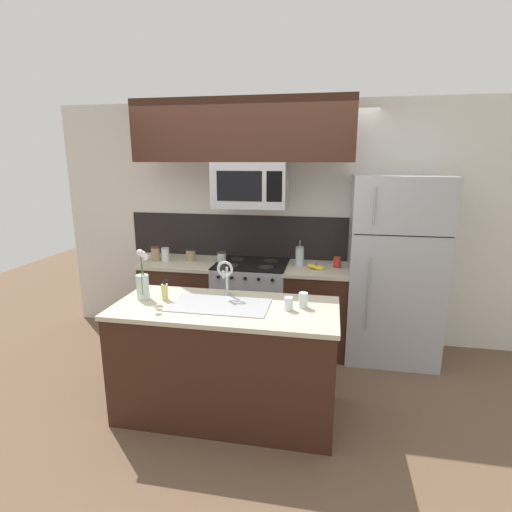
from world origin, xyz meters
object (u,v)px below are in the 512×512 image
object	(u,v)px
dish_soap_bottle	(165,292)
french_press	(300,256)
microwave	(251,185)
spare_glass	(303,300)
storage_jar_short	(191,255)
sink_faucet	(225,274)
refrigerator	(394,269)
drinking_glass	(289,304)
coffee_tin	(337,262)
flower_vase	(143,284)
stove_range	(252,304)
storage_jar_tall	(156,254)
banana_bunch	(316,267)
storage_jar_squat	(222,258)
storage_jar_medium	(165,254)

from	to	relation	value
dish_soap_bottle	french_press	bearing A→B (deg)	52.70
microwave	spare_glass	bearing A→B (deg)	-61.20
storage_jar_short	spare_glass	size ratio (longest dim) A/B	1.11
dish_soap_bottle	sink_faucet	bearing A→B (deg)	18.77
refrigerator	drinking_glass	distance (m)	1.57
coffee_tin	flower_vase	size ratio (longest dim) A/B	0.26
french_press	dish_soap_bottle	world-z (taller)	french_press
stove_range	coffee_tin	xyz separation A→B (m)	(0.89, 0.05, 0.50)
coffee_tin	refrigerator	bearing A→B (deg)	-3.08
refrigerator	storage_jar_tall	distance (m)	2.53
microwave	banana_bunch	size ratio (longest dim) A/B	3.92
storage_jar_tall	sink_faucet	world-z (taller)	sink_faucet
storage_jar_squat	french_press	xyz separation A→B (m)	(0.82, 0.09, 0.03)
microwave	refrigerator	world-z (taller)	microwave
drinking_glass	dish_soap_bottle	bearing A→B (deg)	177.67
storage_jar_medium	storage_jar_squat	distance (m)	0.65
storage_jar_tall	flower_vase	xyz separation A→B (m)	(0.44, -1.19, 0.05)
storage_jar_tall	dish_soap_bottle	bearing A→B (deg)	-62.46
french_press	spare_glass	world-z (taller)	french_press
stove_range	storage_jar_squat	world-z (taller)	storage_jar_squat
storage_jar_short	storage_jar_squat	xyz separation A→B (m)	(0.37, -0.07, -0.00)
dish_soap_bottle	flower_vase	distance (m)	0.19
storage_jar_squat	coffee_tin	size ratio (longest dim) A/B	1.18
refrigerator	storage_jar_squat	size ratio (longest dim) A/B	14.29
storage_jar_medium	banana_bunch	size ratio (longest dim) A/B	0.75
flower_vase	refrigerator	bearing A→B (deg)	30.79
banana_bunch	french_press	size ratio (longest dim) A/B	0.71
spare_glass	flower_vase	xyz separation A→B (m)	(-1.27, -0.05, 0.07)
storage_jar_tall	flower_vase	world-z (taller)	flower_vase
microwave	storage_jar_short	bearing A→B (deg)	174.99
stove_range	flower_vase	bearing A→B (deg)	-117.37
stove_range	sink_faucet	world-z (taller)	sink_faucet
french_press	coffee_tin	bearing A→B (deg)	-1.47
french_press	stove_range	bearing A→B (deg)	-173.22
coffee_tin	dish_soap_bottle	bearing A→B (deg)	-137.13
coffee_tin	microwave	bearing A→B (deg)	-175.46
coffee_tin	banana_bunch	bearing A→B (deg)	-152.18
sink_faucet	storage_jar_tall	bearing A→B (deg)	136.29
stove_range	storage_jar_short	distance (m)	0.86
storage_jar_tall	drinking_glass	bearing A→B (deg)	-37.19
stove_range	spare_glass	xyz separation A→B (m)	(0.63, -1.17, 0.51)
storage_jar_medium	dish_soap_bottle	world-z (taller)	dish_soap_bottle
storage_jar_medium	french_press	size ratio (longest dim) A/B	0.54
drinking_glass	spare_glass	xyz separation A→B (m)	(0.10, 0.07, 0.01)
banana_bunch	sink_faucet	bearing A→B (deg)	-124.73
storage_jar_medium	spare_glass	size ratio (longest dim) A/B	1.21
coffee_tin	stove_range	bearing A→B (deg)	-176.79
storage_jar_short	spare_glass	xyz separation A→B (m)	(1.32, -1.21, -0.01)
stove_range	banana_bunch	distance (m)	0.83
coffee_tin	sink_faucet	distance (m)	1.43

